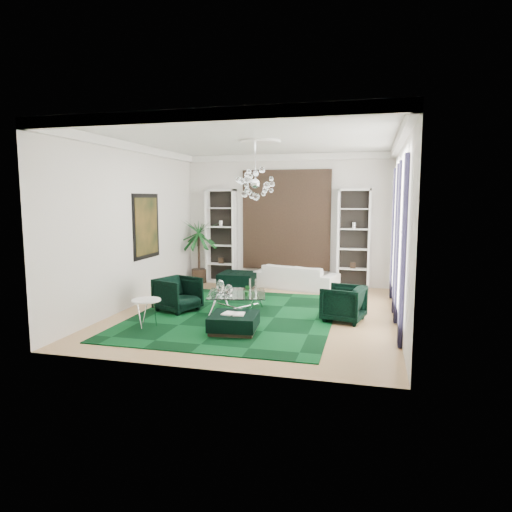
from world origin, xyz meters
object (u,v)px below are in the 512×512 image
(armchair_left, at_px, (178,294))
(side_table, at_px, (147,314))
(armchair_right, at_px, (343,303))
(coffee_table, at_px, (237,302))
(palm, at_px, (199,242))
(ottoman_side, at_px, (238,280))
(sofa, at_px, (296,277))
(ottoman_front, at_px, (234,323))

(armchair_left, relative_size, side_table, 1.50)
(armchair_right, distance_m, side_table, 4.01)
(coffee_table, xyz_separation_m, palm, (-2.14, 3.18, 1.01))
(armchair_right, height_order, ottoman_side, armchair_right)
(armchair_right, relative_size, coffee_table, 0.65)
(coffee_table, relative_size, side_table, 2.21)
(sofa, bearing_deg, side_table, 78.12)
(armchair_right, distance_m, ottoman_front, 2.38)
(armchair_left, relative_size, ottoman_side, 0.86)
(sofa, height_order, armchair_right, armchair_right)
(side_table, distance_m, palm, 4.94)
(armchair_left, relative_size, ottoman_front, 0.97)
(ottoman_side, distance_m, ottoman_front, 4.27)
(armchair_right, height_order, side_table, armchair_right)
(sofa, distance_m, ottoman_side, 1.64)
(armchair_left, xyz_separation_m, ottoman_side, (0.57, 2.88, -0.17))
(coffee_table, height_order, ottoman_front, coffee_table)
(sofa, bearing_deg, armchair_left, 70.40)
(ottoman_side, bearing_deg, armchair_right, -41.97)
(side_table, bearing_deg, ottoman_front, 3.24)
(armchair_left, distance_m, ottoman_front, 2.11)
(coffee_table, distance_m, ottoman_side, 2.71)
(ottoman_side, distance_m, side_table, 4.26)
(sofa, distance_m, coffee_table, 3.09)
(armchair_right, bearing_deg, coffee_table, -81.31)
(sofa, xyz_separation_m, ottoman_side, (-1.60, -0.35, -0.12))
(coffee_table, bearing_deg, armchair_right, -4.44)
(ottoman_front, bearing_deg, armchair_right, 33.91)
(sofa, height_order, palm, palm)
(armchair_left, bearing_deg, ottoman_side, 9.78)
(armchair_right, height_order, coffee_table, armchair_right)
(armchair_right, bearing_deg, armchair_left, -75.47)
(armchair_right, distance_m, ottoman_side, 4.17)
(armchair_left, xyz_separation_m, side_table, (-0.07, -1.34, -0.11))
(coffee_table, xyz_separation_m, ottoman_front, (0.39, -1.51, -0.04))
(armchair_right, relative_size, ottoman_front, 0.93)
(palm, bearing_deg, armchair_right, -36.73)
(armchair_left, distance_m, ottoman_side, 2.94)
(ottoman_side, relative_size, ottoman_front, 1.13)
(armchair_left, relative_size, coffee_table, 0.68)
(armchair_right, distance_m, coffee_table, 2.37)
(ottoman_side, xyz_separation_m, side_table, (-0.64, -4.21, 0.05))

